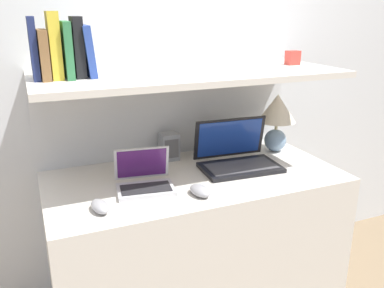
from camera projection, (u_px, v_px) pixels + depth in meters
The scene contains 17 objects.
wall_back at pixel (166, 70), 2.14m from camera, with size 6.00×0.05×2.40m.
desk at pixel (195, 245), 2.04m from camera, with size 1.38×0.67×0.75m.
back_riser at pixel (170, 177), 2.29m from camera, with size 1.38×0.04×1.21m.
shelf at pixel (189, 74), 1.84m from camera, with size 1.38×0.61×0.03m.
table_lamp at pixel (277, 115), 2.20m from camera, with size 0.20×0.20×0.32m.
laptop_large at pixel (237, 158), 2.02m from camera, with size 0.40×0.30×0.23m.
laptop_small at pixel (144, 180), 1.77m from camera, with size 0.27×0.24×0.17m.
computer_mouse at pixel (200, 191), 1.71m from camera, with size 0.09×0.13×0.04m.
second_mouse at pixel (100, 206), 1.58m from camera, with size 0.08×0.13×0.04m.
router_box at pixel (169, 147), 2.11m from camera, with size 0.09×0.08×0.14m.
book_navy at pixel (33, 49), 1.56m from camera, with size 0.03×0.13×0.24m.
book_brown at pixel (44, 55), 1.58m from camera, with size 0.03×0.17×0.19m.
book_yellow at pixel (54, 46), 1.59m from camera, with size 0.04×0.14×0.26m.
book_green at pixel (67, 50), 1.61m from camera, with size 0.03×0.18×0.22m.
book_black at pixel (78, 47), 1.62m from camera, with size 0.04×0.12×0.24m.
book_blue at pixel (88, 51), 1.64m from camera, with size 0.05×0.15×0.21m.
shelf_gadget at pixel (293, 58), 2.03m from camera, with size 0.06×0.05×0.07m.
Camera 1 is at (-0.70, -1.30, 1.50)m, focal length 38.00 mm.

